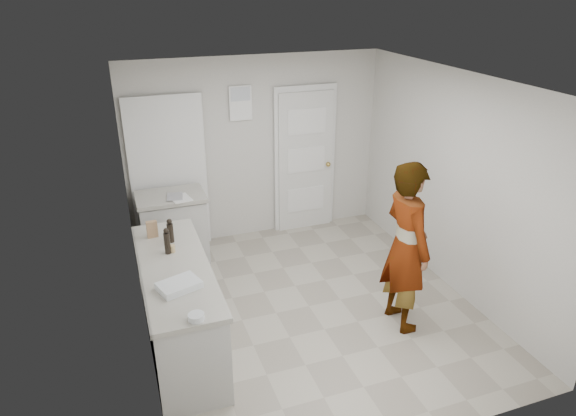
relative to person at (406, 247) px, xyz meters
name	(u,v)px	position (x,y,z in m)	size (l,w,h in m)	color
ground	(309,306)	(-0.81, 0.58, -0.91)	(4.00, 4.00, 0.00)	gray
room_shell	(245,167)	(-0.98, 2.53, 0.12)	(4.00, 4.00, 4.00)	beige
main_counter	(179,310)	(-2.26, 0.38, -0.48)	(0.64, 1.96, 0.93)	#B3B3AF
side_counter	(174,231)	(-2.06, 2.13, -0.48)	(0.84, 0.61, 0.93)	#B3B3AF
person	(406,247)	(0.00, 0.00, 0.00)	(0.66, 0.43, 1.81)	silver
cake_mix_box	(152,229)	(-2.38, 1.04, 0.11)	(0.11, 0.05, 0.18)	#8B6645
spice_jar	(173,249)	(-2.23, 0.64, 0.06)	(0.05, 0.05, 0.08)	tan
oil_cruet_a	(170,231)	(-2.22, 0.86, 0.14)	(0.06, 0.06, 0.26)	black
oil_cruet_b	(167,241)	(-2.28, 0.63, 0.15)	(0.06, 0.06, 0.27)	black
baking_dish	(179,286)	(-2.27, -0.03, 0.05)	(0.41, 0.34, 0.06)	silver
egg_bowl	(196,317)	(-2.21, -0.52, 0.04)	(0.13, 0.13, 0.05)	silver
papers	(181,198)	(-1.95, 1.97, 0.02)	(0.22, 0.28, 0.01)	white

